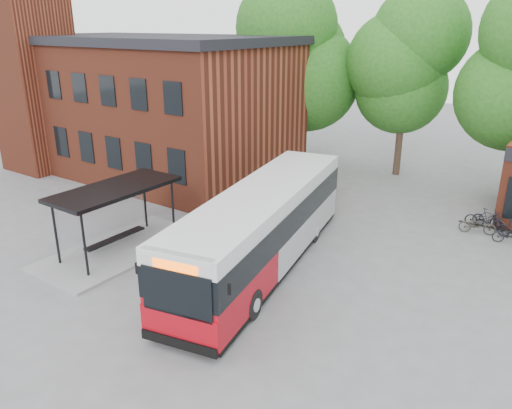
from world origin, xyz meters
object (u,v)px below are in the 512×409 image
Objects in this scene: city_bus at (263,229)px; bicycle_4 at (511,235)px; bus_shelter at (118,219)px; bicycle_2 at (478,225)px; bicycle_0 at (484,218)px; bicycle_1 at (489,219)px.

city_bus reaches higher than bicycle_4.
bus_shelter is 4.35× the size of bicycle_2.
bicycle_0 is 1.04× the size of bicycle_2.
bicycle_2 is (6.28, 8.42, -1.19)m from city_bus.
bus_shelter is at bearing 122.94° from bicycle_0.
bicycle_1 is at bearing 43.09° from city_bus.
bus_shelter is at bearing 147.98° from bicycle_1.
city_bus reaches higher than bicycle_2.
bicycle_1 is at bearing -34.11° from bicycle_2.
city_bus is at bearing 159.38° from bicycle_1.
city_bus is at bearing 118.06° from bicycle_4.
bicycle_1 is 1.06× the size of bicycle_4.
city_bus reaches higher than bicycle_1.
bicycle_1 is 1.67m from bicycle_4.
bus_shelter is 0.55× the size of city_bus.
bicycle_4 is (13.53, 10.46, -1.05)m from bus_shelter.
city_bus is 11.28m from bicycle_4.
city_bus is (5.78, 2.35, 0.16)m from bus_shelter.
bicycle_2 is at bearing 175.64° from bicycle_1.
bus_shelter is 17.13m from bicycle_4.
bicycle_2 is at bearing 41.67° from city_bus.
bicycle_0 is 1.96m from bicycle_4.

